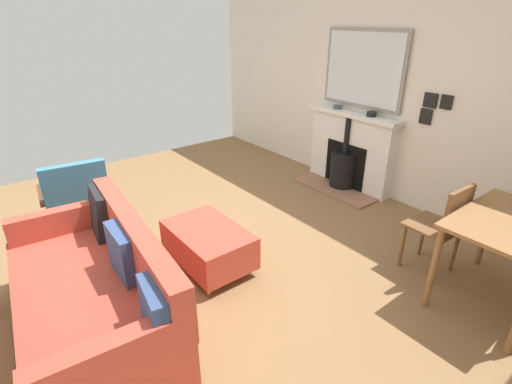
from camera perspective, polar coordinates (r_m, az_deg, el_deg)
The scene contains 12 objects.
ground_plane at distance 3.80m, azimuth -9.82°, elevation -9.44°, with size 5.41×6.15×0.01m, color olive.
wall_left at distance 5.04m, azimuth 17.86°, elevation 15.39°, with size 0.12×6.15×2.76m, color silver.
fireplace at distance 5.20m, azimuth 13.76°, elevation 5.39°, with size 0.59×1.32×1.01m.
mirror_over_mantel at distance 5.05m, azimuth 15.87°, elevation 17.39°, with size 0.04×1.16×0.93m.
mantel_bowl_near at distance 5.22m, azimuth 12.19°, elevation 12.42°, with size 0.12×0.12×0.05m.
mantel_bowl_far at distance 4.90m, azimuth 16.99°, elevation 11.19°, with size 0.12×0.12×0.06m.
sofa at distance 2.99m, azimuth -22.79°, elevation -13.42°, with size 1.04×1.88×0.84m.
ottoman at distance 3.49m, azimuth -7.17°, elevation -7.75°, with size 0.55×0.83×0.40m.
armchair_accent at distance 4.35m, azimuth -25.45°, elevation -0.02°, with size 0.74×0.65×0.83m.
dining_table at distance 3.43m, azimuth 34.03°, elevation -5.26°, with size 1.01×0.71×0.75m.
dining_chair_near_fireplace at distance 3.62m, azimuth 26.41°, elevation -4.20°, with size 0.42×0.42×0.87m.
photo_gallery_row at distance 4.61m, azimuth 25.08°, elevation 11.54°, with size 0.02×0.32×0.35m.
Camera 1 is at (1.40, 2.82, 2.12)m, focal length 26.59 mm.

